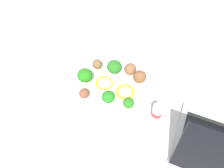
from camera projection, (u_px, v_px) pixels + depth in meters
ground_plane at (112, 90)px, 0.88m from camera, size 4.00×4.00×0.00m
plate at (112, 88)px, 0.87m from camera, size 0.28×0.28×0.02m
broccoli_floret_mid_left at (108, 97)px, 0.80m from camera, size 0.04×0.04×0.05m
broccoli_floret_far_rim at (114, 67)px, 0.87m from camera, size 0.05×0.05×0.06m
broccoli_floret_back_left at (129, 103)px, 0.79m from camera, size 0.04×0.04×0.05m
broccoli_floret_front_right at (85, 75)px, 0.85m from camera, size 0.05×0.05×0.06m
meatball_back_right at (130, 69)px, 0.88m from camera, size 0.05×0.05×0.05m
meatball_far_rim at (140, 77)px, 0.86m from camera, size 0.05×0.05×0.05m
meatball_back_left at (84, 93)px, 0.83m from camera, size 0.04×0.04×0.04m
meatball_mid_left at (97, 64)px, 0.90m from camera, size 0.04×0.04×0.04m
pepper_ring_far_rim at (104, 83)px, 0.87m from camera, size 0.09×0.09×0.01m
pepper_ring_front_left at (125, 92)px, 0.85m from camera, size 0.08×0.08×0.01m
napkin at (76, 51)px, 0.99m from camera, size 0.18×0.13×0.01m
fork at (71, 51)px, 0.98m from camera, size 0.12×0.02×0.01m
knife at (78, 47)px, 0.99m from camera, size 0.15×0.02×0.01m
yogurt_bottle at (157, 112)px, 0.78m from camera, size 0.03×0.03×0.08m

